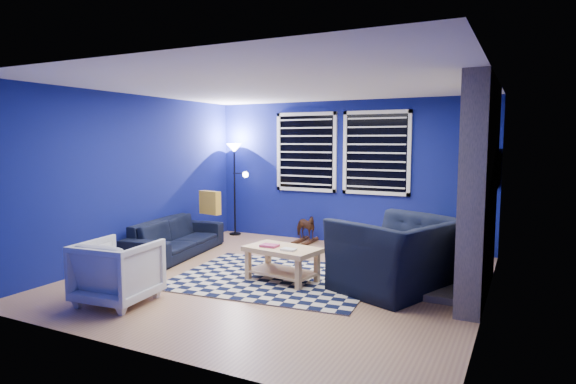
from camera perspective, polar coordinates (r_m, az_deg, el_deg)
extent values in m
plane|color=tan|center=(6.43, -0.97, -10.21)|extent=(5.00, 5.00, 0.00)
plane|color=white|center=(6.21, -1.02, 12.54)|extent=(5.00, 5.00, 0.00)
plane|color=navy|center=(8.48, 6.86, 2.31)|extent=(5.00, 0.00, 5.00)
plane|color=navy|center=(7.67, -17.78, 1.67)|extent=(0.00, 5.00, 5.00)
plane|color=navy|center=(5.51, 22.74, -0.15)|extent=(0.00, 5.00, 5.00)
cube|color=gray|center=(6.01, 21.83, 0.37)|extent=(0.26, 2.00, 2.50)
cube|color=black|center=(6.17, 20.19, -7.91)|extent=(0.04, 0.70, 0.60)
cube|color=gray|center=(6.27, 18.89, -10.58)|extent=(0.50, 1.20, 0.08)
cube|color=black|center=(8.73, 2.19, 4.75)|extent=(1.05, 0.02, 1.30)
cube|color=white|center=(8.73, 2.18, 9.22)|extent=(1.17, 0.05, 0.06)
cube|color=white|center=(8.76, 2.15, 0.30)|extent=(1.17, 0.05, 0.06)
cube|color=black|center=(8.28, 10.44, 4.58)|extent=(1.05, 0.02, 1.30)
cube|color=white|center=(8.28, 10.51, 9.29)|extent=(1.17, 0.05, 0.06)
cube|color=white|center=(8.31, 10.33, -0.11)|extent=(1.17, 0.05, 0.06)
cube|color=black|center=(7.49, 23.47, 2.50)|extent=(0.06, 1.00, 0.58)
cube|color=black|center=(7.49, 23.20, 2.51)|extent=(0.01, 0.92, 0.50)
cube|color=black|center=(6.43, -1.57, -10.13)|extent=(2.68, 2.22, 0.02)
imported|color=black|center=(7.85, -13.16, -5.24)|extent=(2.03, 1.05, 0.57)
imported|color=black|center=(5.95, 12.80, -7.30)|extent=(1.70, 1.61, 0.88)
imported|color=gray|center=(5.74, -19.51, -8.87)|extent=(0.83, 0.85, 0.71)
imported|color=#4C2918|center=(8.51, 2.01, -4.13)|extent=(0.43, 0.58, 0.45)
cube|color=#DFB27D|center=(6.19, -0.69, -6.84)|extent=(1.01, 0.69, 0.06)
cube|color=#DFB27D|center=(6.27, -0.69, -9.44)|extent=(0.92, 0.59, 0.03)
cube|color=#9E2D56|center=(6.21, -2.20, -6.37)|extent=(0.24, 0.19, 0.03)
cube|color=silver|center=(6.01, 0.09, -6.82)|extent=(0.20, 0.16, 0.03)
cube|color=#DFB27D|center=(6.26, -4.84, -8.79)|extent=(0.07, 0.07, 0.38)
cube|color=#DFB27D|center=(5.90, 1.84, -9.70)|extent=(0.07, 0.07, 0.38)
cube|color=#DFB27D|center=(6.61, -2.93, -7.98)|extent=(0.07, 0.07, 0.38)
cube|color=#DFB27D|center=(6.27, 3.45, -8.76)|extent=(0.07, 0.07, 0.38)
cube|color=#DFB27D|center=(7.95, 17.97, -5.44)|extent=(0.70, 0.55, 0.51)
cube|color=black|center=(7.95, 17.97, -5.44)|extent=(0.61, 0.49, 0.41)
cube|color=#92EF1C|center=(7.90, 18.04, -3.30)|extent=(0.40, 0.34, 0.09)
cylinder|color=black|center=(9.37, -6.29, -4.95)|extent=(0.22, 0.22, 0.03)
cylinder|color=black|center=(9.25, -6.34, -0.02)|extent=(0.03, 0.03, 1.63)
cone|color=white|center=(9.20, -6.41, 5.21)|extent=(0.29, 0.29, 0.16)
sphere|color=white|center=(9.03, -5.06, 2.07)|extent=(0.11, 0.11, 0.11)
cube|color=gold|center=(8.24, -9.23, -1.25)|extent=(0.43, 0.20, 0.39)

